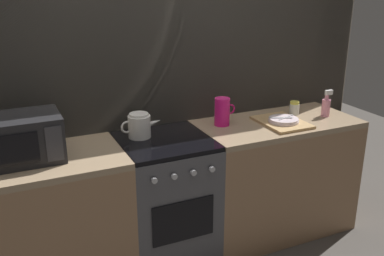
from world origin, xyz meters
name	(u,v)px	position (x,y,z in m)	size (l,w,h in m)	color
ground_plane	(167,255)	(0.00, 0.00, 0.00)	(8.00, 8.00, 0.00)	#47423D
back_wall	(147,84)	(0.00, 0.32, 1.20)	(3.60, 0.05, 2.40)	#A39989
counter_left	(29,230)	(-0.90, 0.00, 0.45)	(1.20, 0.60, 0.90)	#997251
stove_unit	(166,200)	(0.00, 0.00, 0.45)	(0.60, 0.63, 0.90)	#4C4C51
counter_right	(274,176)	(0.90, 0.00, 0.45)	(1.20, 0.60, 0.90)	#997251
microwave	(20,138)	(-0.88, 0.03, 1.04)	(0.46, 0.35, 0.27)	black
kettle	(139,126)	(-0.13, 0.11, 0.98)	(0.28, 0.15, 0.17)	white
pitcher	(222,112)	(0.49, 0.10, 1.00)	(0.16, 0.11, 0.20)	#E5197A
dish_pile	(282,121)	(0.89, -0.06, 0.92)	(0.30, 0.40, 0.06)	tan
spice_jar	(294,108)	(1.11, 0.09, 0.95)	(0.08, 0.08, 0.10)	silver
spray_bottle	(326,106)	(1.30, -0.05, 0.98)	(0.08, 0.06, 0.20)	pink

